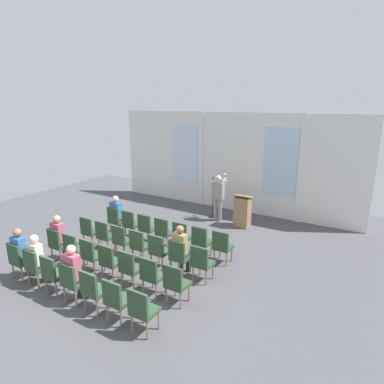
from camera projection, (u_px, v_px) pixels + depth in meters
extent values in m
plane|color=#4C4C51|center=(104.00, 284.00, 7.90)|extent=(17.74, 17.74, 0.00)
cube|color=silver|center=(229.00, 162.00, 13.00)|extent=(10.15, 0.10, 3.84)
cube|color=silver|center=(185.00, 153.00, 13.93)|extent=(1.22, 0.04, 2.45)
cube|color=silver|center=(201.00, 159.00, 13.60)|extent=(0.20, 0.08, 3.84)
cube|color=silver|center=(280.00, 162.00, 11.88)|extent=(1.22, 0.04, 2.45)
cube|color=silver|center=(301.00, 169.00, 11.55)|extent=(0.20, 0.08, 3.84)
cylinder|color=gray|center=(215.00, 209.00, 12.09)|extent=(0.14, 0.14, 0.83)
cylinder|color=gray|center=(220.00, 210.00, 12.00)|extent=(0.14, 0.14, 0.83)
cube|color=gray|center=(218.00, 190.00, 11.86)|extent=(0.42, 0.22, 0.62)
cube|color=navy|center=(220.00, 188.00, 11.93)|extent=(0.06, 0.01, 0.37)
sphere|color=beige|center=(218.00, 178.00, 11.75)|extent=(0.21, 0.21, 0.21)
cylinder|color=gray|center=(213.00, 187.00, 12.02)|extent=(0.09, 0.28, 0.45)
cylinder|color=gray|center=(224.00, 181.00, 11.80)|extent=(0.15, 0.36, 0.15)
cylinder|color=gray|center=(224.00, 179.00, 11.92)|extent=(0.11, 0.34, 0.15)
sphere|color=beige|center=(225.00, 175.00, 12.16)|extent=(0.10, 0.10, 0.10)
cylinder|color=black|center=(212.00, 217.00, 12.49)|extent=(0.28, 0.28, 0.03)
cylinder|color=black|center=(213.00, 198.00, 12.30)|extent=(0.02, 0.02, 1.45)
sphere|color=#262626|center=(213.00, 178.00, 12.10)|extent=(0.07, 0.07, 0.07)
cube|color=#93724C|center=(242.00, 212.00, 11.44)|extent=(0.52, 0.40, 1.05)
cube|color=#93724C|center=(243.00, 196.00, 11.31)|extent=(0.60, 0.48, 0.14)
cylinder|color=olive|center=(126.00, 227.00, 10.91)|extent=(0.04, 0.04, 0.40)
cylinder|color=olive|center=(118.00, 225.00, 11.09)|extent=(0.04, 0.04, 0.40)
cylinder|color=olive|center=(118.00, 231.00, 10.63)|extent=(0.04, 0.04, 0.40)
cylinder|color=olive|center=(110.00, 229.00, 10.81)|extent=(0.04, 0.04, 0.40)
cube|color=#2D472D|center=(118.00, 221.00, 10.80)|extent=(0.46, 0.44, 0.08)
cube|color=#2D472D|center=(113.00, 215.00, 10.57)|extent=(0.46, 0.06, 0.46)
cylinder|color=#2D2D33|center=(120.00, 225.00, 11.05)|extent=(0.10, 0.10, 0.44)
cylinder|color=#2D2D33|center=(124.00, 226.00, 10.96)|extent=(0.10, 0.10, 0.44)
cube|color=#2D2D33|center=(119.00, 219.00, 10.83)|extent=(0.34, 0.36, 0.12)
cube|color=#3366A5|center=(116.00, 210.00, 10.66)|extent=(0.36, 0.20, 0.54)
sphere|color=beige|center=(116.00, 199.00, 10.57)|extent=(0.20, 0.20, 0.20)
cylinder|color=olive|center=(141.00, 231.00, 10.59)|extent=(0.04, 0.04, 0.40)
cylinder|color=olive|center=(132.00, 229.00, 10.77)|extent=(0.04, 0.04, 0.40)
cylinder|color=olive|center=(134.00, 235.00, 10.31)|extent=(0.04, 0.04, 0.40)
cylinder|color=olive|center=(125.00, 233.00, 10.49)|extent=(0.04, 0.04, 0.40)
cube|color=#2D472D|center=(133.00, 225.00, 10.48)|extent=(0.46, 0.44, 0.08)
cube|color=#2D472D|center=(128.00, 219.00, 10.25)|extent=(0.46, 0.06, 0.46)
cylinder|color=olive|center=(157.00, 235.00, 10.27)|extent=(0.04, 0.04, 0.40)
cylinder|color=olive|center=(148.00, 233.00, 10.45)|extent=(0.04, 0.04, 0.40)
cylinder|color=olive|center=(150.00, 239.00, 9.99)|extent=(0.04, 0.04, 0.40)
cylinder|color=olive|center=(141.00, 237.00, 10.17)|extent=(0.04, 0.04, 0.40)
cube|color=#2D472D|center=(148.00, 229.00, 10.16)|extent=(0.46, 0.44, 0.08)
cube|color=#2D472D|center=(144.00, 222.00, 9.93)|extent=(0.46, 0.06, 0.46)
cylinder|color=olive|center=(174.00, 240.00, 9.95)|extent=(0.04, 0.04, 0.40)
cylinder|color=olive|center=(164.00, 237.00, 10.13)|extent=(0.04, 0.04, 0.40)
cylinder|color=olive|center=(167.00, 244.00, 9.67)|extent=(0.04, 0.04, 0.40)
cylinder|color=olive|center=(157.00, 241.00, 9.85)|extent=(0.04, 0.04, 0.40)
cube|color=#2D472D|center=(165.00, 233.00, 9.83)|extent=(0.46, 0.44, 0.08)
cube|color=#2D472D|center=(161.00, 226.00, 9.61)|extent=(0.46, 0.06, 0.46)
cylinder|color=olive|center=(192.00, 244.00, 9.62)|extent=(0.04, 0.04, 0.40)
cylinder|color=olive|center=(181.00, 242.00, 9.81)|extent=(0.04, 0.04, 0.40)
cylinder|color=olive|center=(185.00, 249.00, 9.34)|extent=(0.04, 0.04, 0.40)
cylinder|color=olive|center=(175.00, 246.00, 9.53)|extent=(0.04, 0.04, 0.40)
cube|color=#2D472D|center=(183.00, 237.00, 9.51)|extent=(0.46, 0.44, 0.08)
cube|color=#2D472D|center=(180.00, 231.00, 9.28)|extent=(0.46, 0.06, 0.46)
cylinder|color=olive|center=(211.00, 249.00, 9.30)|extent=(0.04, 0.04, 0.40)
cylinder|color=olive|center=(200.00, 246.00, 9.48)|extent=(0.04, 0.04, 0.40)
cylinder|color=olive|center=(205.00, 254.00, 9.02)|extent=(0.04, 0.04, 0.40)
cylinder|color=olive|center=(194.00, 251.00, 9.20)|extent=(0.04, 0.04, 0.40)
cube|color=#2D472D|center=(203.00, 242.00, 9.19)|extent=(0.46, 0.44, 0.08)
cube|color=#2D472D|center=(199.00, 235.00, 8.96)|extent=(0.46, 0.06, 0.46)
cylinder|color=olive|center=(232.00, 255.00, 8.98)|extent=(0.04, 0.04, 0.40)
cylinder|color=olive|center=(220.00, 252.00, 9.16)|extent=(0.04, 0.04, 0.40)
cylinder|color=olive|center=(226.00, 259.00, 8.70)|extent=(0.04, 0.04, 0.40)
cylinder|color=olive|center=(214.00, 256.00, 8.88)|extent=(0.04, 0.04, 0.40)
cube|color=#2D472D|center=(223.00, 247.00, 8.87)|extent=(0.46, 0.44, 0.08)
cube|color=#2D472D|center=(220.00, 240.00, 8.64)|extent=(0.46, 0.06, 0.46)
cylinder|color=olive|center=(101.00, 239.00, 10.01)|extent=(0.04, 0.04, 0.40)
cylinder|color=olive|center=(93.00, 236.00, 10.20)|extent=(0.04, 0.04, 0.40)
cylinder|color=olive|center=(92.00, 243.00, 9.73)|extent=(0.04, 0.04, 0.40)
cylinder|color=olive|center=(84.00, 240.00, 9.92)|extent=(0.04, 0.04, 0.40)
cube|color=#2D472D|center=(92.00, 232.00, 9.90)|extent=(0.46, 0.44, 0.08)
cube|color=#2D472D|center=(86.00, 225.00, 9.67)|extent=(0.46, 0.06, 0.46)
cylinder|color=olive|center=(116.00, 243.00, 9.69)|extent=(0.04, 0.04, 0.40)
cylinder|color=olive|center=(108.00, 241.00, 9.87)|extent=(0.04, 0.04, 0.40)
cylinder|color=olive|center=(108.00, 248.00, 9.41)|extent=(0.04, 0.04, 0.40)
cylinder|color=olive|center=(99.00, 245.00, 9.59)|extent=(0.04, 0.04, 0.40)
cube|color=#2D472D|center=(107.00, 236.00, 9.58)|extent=(0.46, 0.44, 0.08)
cube|color=#2D472D|center=(102.00, 230.00, 9.35)|extent=(0.46, 0.06, 0.46)
cylinder|color=olive|center=(133.00, 248.00, 9.37)|extent=(0.04, 0.04, 0.40)
cylinder|color=olive|center=(124.00, 245.00, 9.55)|extent=(0.04, 0.04, 0.40)
cylinder|color=olive|center=(125.00, 253.00, 9.09)|extent=(0.04, 0.04, 0.40)
cylinder|color=olive|center=(115.00, 250.00, 9.27)|extent=(0.04, 0.04, 0.40)
cube|color=#2D472D|center=(124.00, 241.00, 9.26)|extent=(0.46, 0.44, 0.08)
cube|color=#2D472D|center=(118.00, 234.00, 9.03)|extent=(0.46, 0.06, 0.46)
cylinder|color=olive|center=(151.00, 253.00, 9.05)|extent=(0.04, 0.04, 0.40)
cylinder|color=olive|center=(141.00, 250.00, 9.23)|extent=(0.04, 0.04, 0.40)
cylinder|color=olive|center=(143.00, 258.00, 8.77)|extent=(0.04, 0.04, 0.40)
cylinder|color=olive|center=(133.00, 255.00, 8.95)|extent=(0.04, 0.04, 0.40)
cube|color=#2D472D|center=(141.00, 246.00, 8.93)|extent=(0.46, 0.44, 0.08)
cube|color=#2D472D|center=(136.00, 239.00, 8.71)|extent=(0.46, 0.06, 0.46)
cylinder|color=olive|center=(170.00, 259.00, 8.72)|extent=(0.04, 0.04, 0.40)
cylinder|color=olive|center=(159.00, 256.00, 8.91)|extent=(0.04, 0.04, 0.40)
cylinder|color=olive|center=(162.00, 264.00, 8.45)|extent=(0.04, 0.04, 0.40)
cylinder|color=olive|center=(151.00, 261.00, 8.63)|extent=(0.04, 0.04, 0.40)
cube|color=#2D472D|center=(160.00, 252.00, 8.61)|extent=(0.46, 0.44, 0.08)
cube|color=#2D472D|center=(156.00, 245.00, 8.39)|extent=(0.46, 0.06, 0.46)
cylinder|color=olive|center=(191.00, 265.00, 8.40)|extent=(0.04, 0.04, 0.40)
cylinder|color=olive|center=(179.00, 262.00, 8.58)|extent=(0.04, 0.04, 0.40)
cylinder|color=olive|center=(183.00, 271.00, 8.12)|extent=(0.04, 0.04, 0.40)
cylinder|color=olive|center=(171.00, 267.00, 8.30)|extent=(0.04, 0.04, 0.40)
cube|color=#2D472D|center=(181.00, 257.00, 8.29)|extent=(0.46, 0.44, 0.08)
cube|color=#2D472D|center=(177.00, 250.00, 8.06)|extent=(0.46, 0.06, 0.46)
cylinder|color=#2D2D33|center=(182.00, 262.00, 8.54)|extent=(0.10, 0.10, 0.44)
cylinder|color=#2D2D33|center=(188.00, 263.00, 8.45)|extent=(0.10, 0.10, 0.44)
cube|color=#2D2D33|center=(182.00, 254.00, 8.32)|extent=(0.34, 0.36, 0.12)
cube|color=#997F4C|center=(180.00, 244.00, 8.15)|extent=(0.36, 0.20, 0.53)
sphere|color=#8C6647|center=(180.00, 229.00, 8.07)|extent=(0.20, 0.20, 0.20)
cylinder|color=olive|center=(213.00, 272.00, 8.08)|extent=(0.04, 0.04, 0.40)
cylinder|color=olive|center=(200.00, 268.00, 8.26)|extent=(0.04, 0.04, 0.40)
cylinder|color=olive|center=(206.00, 278.00, 7.80)|extent=(0.04, 0.04, 0.40)
cylinder|color=olive|center=(193.00, 274.00, 7.98)|extent=(0.04, 0.04, 0.40)
cube|color=#2D472D|center=(203.00, 264.00, 7.97)|extent=(0.46, 0.44, 0.08)
cube|color=#2D472D|center=(199.00, 256.00, 7.74)|extent=(0.46, 0.06, 0.46)
cylinder|color=olive|center=(71.00, 252.00, 9.11)|extent=(0.04, 0.04, 0.40)
cylinder|color=olive|center=(63.00, 249.00, 9.30)|extent=(0.04, 0.04, 0.40)
cylinder|color=olive|center=(61.00, 257.00, 8.84)|extent=(0.04, 0.04, 0.40)
cylinder|color=olive|center=(52.00, 254.00, 9.02)|extent=(0.04, 0.04, 0.40)
cube|color=#2D472D|center=(61.00, 245.00, 9.00)|extent=(0.46, 0.44, 0.08)
cube|color=#2D472D|center=(54.00, 238.00, 8.78)|extent=(0.46, 0.06, 0.46)
cylinder|color=#2D2D33|center=(65.00, 249.00, 9.25)|extent=(0.10, 0.10, 0.44)
cylinder|color=#2D2D33|center=(69.00, 251.00, 9.16)|extent=(0.10, 0.10, 0.44)
cube|color=#2D2D33|center=(62.00, 242.00, 9.04)|extent=(0.34, 0.36, 0.12)
cube|color=#B24C66|center=(58.00, 232.00, 8.86)|extent=(0.36, 0.20, 0.53)
sphere|color=tan|center=(57.00, 219.00, 8.78)|extent=(0.20, 0.20, 0.20)
cylinder|color=olive|center=(87.00, 258.00, 8.79)|extent=(0.04, 0.04, 0.40)
cylinder|color=olive|center=(78.00, 255.00, 8.97)|extent=(0.04, 0.04, 0.40)
cylinder|color=olive|center=(77.00, 263.00, 8.51)|extent=(0.04, 0.04, 0.40)
cylinder|color=olive|center=(68.00, 260.00, 8.69)|extent=(0.04, 0.04, 0.40)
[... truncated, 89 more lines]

